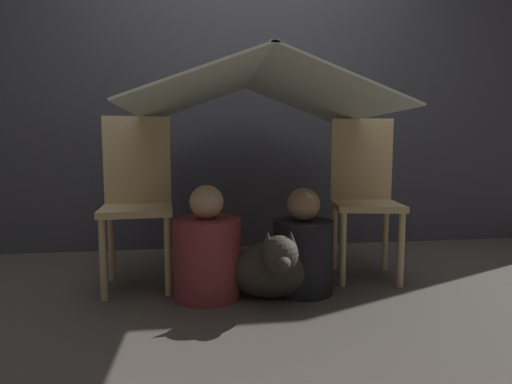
{
  "coord_description": "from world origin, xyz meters",
  "views": [
    {
      "loc": [
        -0.3,
        -2.02,
        0.76
      ],
      "look_at": [
        0.0,
        0.21,
        0.53
      ],
      "focal_mm": 28.0,
      "sensor_mm": 36.0,
      "label": 1
    }
  ],
  "objects_px": {
    "chair_right": "(364,191)",
    "dog": "(274,267)",
    "person_second": "(303,250)",
    "person_front": "(207,252)",
    "chair_left": "(137,194)"
  },
  "relations": [
    {
      "from": "person_front",
      "to": "chair_left",
      "type": "bearing_deg",
      "value": 145.89
    },
    {
      "from": "chair_left",
      "to": "chair_right",
      "type": "xyz_separation_m",
      "value": [
        1.34,
        -0.0,
        0.0
      ]
    },
    {
      "from": "person_front",
      "to": "person_second",
      "type": "height_order",
      "value": "person_front"
    },
    {
      "from": "chair_right",
      "to": "person_second",
      "type": "bearing_deg",
      "value": -139.51
    },
    {
      "from": "chair_right",
      "to": "person_front",
      "type": "distance_m",
      "value": 1.03
    },
    {
      "from": "chair_right",
      "to": "dog",
      "type": "height_order",
      "value": "chair_right"
    },
    {
      "from": "chair_left",
      "to": "person_second",
      "type": "bearing_deg",
      "value": -21.32
    },
    {
      "from": "chair_right",
      "to": "dog",
      "type": "relative_size",
      "value": 2.12
    },
    {
      "from": "dog",
      "to": "person_front",
      "type": "bearing_deg",
      "value": 164.66
    },
    {
      "from": "chair_right",
      "to": "person_second",
      "type": "height_order",
      "value": "chair_right"
    },
    {
      "from": "person_second",
      "to": "person_front",
      "type": "bearing_deg",
      "value": -179.78
    },
    {
      "from": "chair_left",
      "to": "person_front",
      "type": "xyz_separation_m",
      "value": [
        0.39,
        -0.26,
        -0.28
      ]
    },
    {
      "from": "person_second",
      "to": "dog",
      "type": "relative_size",
      "value": 1.25
    },
    {
      "from": "chair_left",
      "to": "person_second",
      "type": "relative_size",
      "value": 1.7
    },
    {
      "from": "person_front",
      "to": "dog",
      "type": "height_order",
      "value": "person_front"
    }
  ]
}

